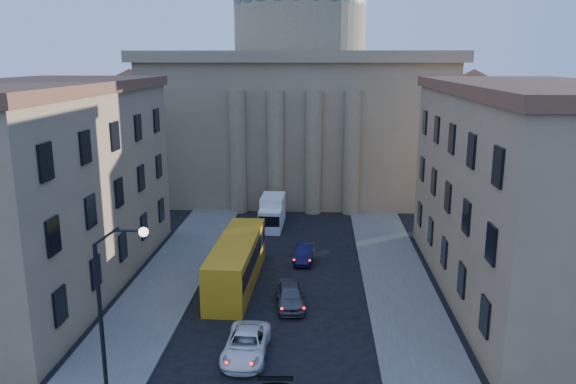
% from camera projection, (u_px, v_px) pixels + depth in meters
% --- Properties ---
extents(sidewalk_left, '(5.00, 60.00, 0.15)m').
position_uv_depth(sidewalk_left, '(149.00, 309.00, 37.03)').
color(sidewalk_left, '#5F5D57').
rests_on(sidewalk_left, ground).
extents(sidewalk_right, '(5.00, 60.00, 0.15)m').
position_uv_depth(sidewalk_right, '(408.00, 316.00, 36.08)').
color(sidewalk_right, '#5F5D57').
rests_on(sidewalk_right, ground).
extents(church, '(68.02, 28.76, 36.60)m').
position_uv_depth(church, '(299.00, 94.00, 70.22)').
color(church, '#7F6F4E').
rests_on(church, ground).
extents(building_left, '(11.60, 26.60, 14.70)m').
position_uv_depth(building_left, '(41.00, 186.00, 39.68)').
color(building_left, tan).
rests_on(building_left, ground).
extents(building_right, '(11.60, 26.60, 14.70)m').
position_uv_depth(building_right, '(532.00, 192.00, 37.80)').
color(building_right, tan).
rests_on(building_right, ground).
extents(street_lamp, '(2.62, 0.44, 8.83)m').
position_uv_depth(street_lamp, '(110.00, 300.00, 26.02)').
color(street_lamp, black).
rests_on(street_lamp, ground).
extents(car_left_mid, '(2.44, 5.10, 1.40)m').
position_uv_depth(car_left_mid, '(246.00, 345.00, 31.15)').
color(car_left_mid, white).
rests_on(car_left_mid, ground).
extents(car_right_far, '(2.31, 4.62, 1.51)m').
position_uv_depth(car_right_far, '(290.00, 296.00, 37.47)').
color(car_right_far, '#4F5054').
rests_on(car_right_far, ground).
extents(car_right_distant, '(1.60, 4.11, 1.34)m').
position_uv_depth(car_right_distant, '(304.00, 253.00, 45.87)').
color(car_right_distant, black).
rests_on(car_right_distant, ground).
extents(city_bus, '(3.04, 11.92, 3.34)m').
position_uv_depth(city_bus, '(237.00, 261.00, 41.00)').
color(city_bus, orange).
rests_on(city_bus, ground).
extents(box_truck, '(2.28, 5.54, 3.01)m').
position_uv_depth(box_truck, '(272.00, 213.00, 55.00)').
color(box_truck, white).
rests_on(box_truck, ground).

